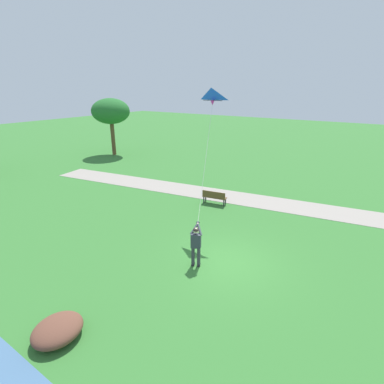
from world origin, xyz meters
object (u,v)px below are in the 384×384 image
(person_kite_flyer, at_px, (196,243))
(tree_lakeside_far, at_px, (111,112))
(park_bench_near_walkway, at_px, (214,197))
(lakeside_shrub, at_px, (58,330))
(flying_kite, at_px, (211,97))

(person_kite_flyer, xyz_separation_m, tree_lakeside_far, (12.93, 19.03, 3.51))
(park_bench_near_walkway, xyz_separation_m, lakeside_shrub, (-11.74, -1.38, -0.23))
(park_bench_near_walkway, bearing_deg, flying_kite, -155.89)
(person_kite_flyer, height_order, park_bench_near_walkway, person_kite_flyer)
(person_kite_flyer, xyz_separation_m, lakeside_shrub, (-5.41, 1.35, -0.77))
(flying_kite, height_order, lakeside_shrub, flying_kite)
(person_kite_flyer, bearing_deg, park_bench_near_walkway, 23.32)
(person_kite_flyer, relative_size, flying_kite, 0.35)
(park_bench_near_walkway, bearing_deg, lakeside_shrub, -173.28)
(person_kite_flyer, height_order, lakeside_shrub, person_kite_flyer)
(person_kite_flyer, xyz_separation_m, flying_kite, (3.52, 1.47, 5.50))
(flying_kite, height_order, tree_lakeside_far, flying_kite)
(tree_lakeside_far, distance_m, lakeside_shrub, 25.83)
(tree_lakeside_far, bearing_deg, lakeside_shrub, -136.04)
(flying_kite, bearing_deg, tree_lakeside_far, 61.80)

